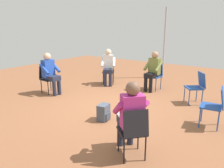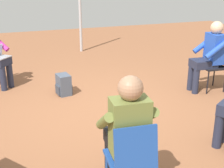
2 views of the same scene
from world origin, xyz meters
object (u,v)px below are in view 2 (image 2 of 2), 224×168
object	(u,v)px
person_in_olive	(126,129)
chair_west	(131,158)
backpack_near_laptop_user	(64,86)
person_in_blue	(209,53)
chair_south	(216,63)

from	to	relation	value
person_in_olive	chair_west	bearing A→B (deg)	-90.00
chair_west	backpack_near_laptop_user	distance (m)	2.91
person_in_olive	person_in_blue	bearing A→B (deg)	45.83
person_in_olive	backpack_near_laptop_user	size ratio (longest dim) A/B	3.44
person_in_olive	backpack_near_laptop_user	distance (m)	2.78
chair_south	person_in_olive	distance (m)	3.29
person_in_olive	backpack_near_laptop_user	world-z (taller)	person_in_olive
chair_west	backpack_near_laptop_user	bearing A→B (deg)	96.03
chair_west	person_in_blue	xyz separation A→B (m)	(2.26, -2.38, 0.20)
chair_south	backpack_near_laptop_user	world-z (taller)	chair_south
chair_west	chair_south	size ratio (longest dim) A/B	1.00
chair_south	backpack_near_laptop_user	bearing A→B (deg)	79.76
person_in_olive	person_in_blue	world-z (taller)	same
chair_south	chair_west	bearing A→B (deg)	134.90
person_in_blue	backpack_near_laptop_user	xyz separation A→B (m)	(0.63, 2.47, -0.54)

